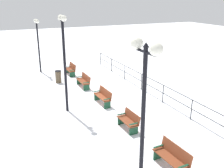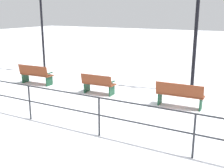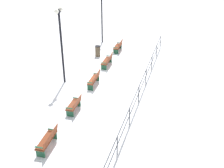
{
  "view_description": "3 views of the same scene",
  "coord_description": "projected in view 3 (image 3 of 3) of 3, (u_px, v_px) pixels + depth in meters",
  "views": [
    {
      "loc": [
        5.17,
        13.29,
        6.03
      ],
      "look_at": [
        -0.92,
        -0.34,
        1.03
      ],
      "focal_mm": 42.03,
      "sensor_mm": 36.0,
      "label": 1
    },
    {
      "loc": [
        -9.59,
        -2.46,
        3.32
      ],
      "look_at": [
        -1.79,
        1.81,
        0.99
      ],
      "focal_mm": 45.39,
      "sensor_mm": 36.0,
      "label": 2
    },
    {
      "loc": [
        -6.16,
        16.29,
        9.27
      ],
      "look_at": [
        -1.87,
        1.45,
        1.1
      ],
      "focal_mm": 45.89,
      "sensor_mm": 36.0,
      "label": 3
    }
  ],
  "objects": [
    {
      "name": "lamppost_middle",
      "position": [
        61.0,
        34.0,
        18.47
      ],
      "size": [
        0.3,
        0.91,
        5.17
      ],
      "color": "black",
      "rests_on": "ground"
    },
    {
      "name": "bench_second",
      "position": [
        108.0,
        61.0,
        22.28
      ],
      "size": [
        0.56,
        1.68,
        0.89
      ],
      "rotation": [
        0.0,
        0.0,
        0.01
      ],
      "color": "brown",
      "rests_on": "ground"
    },
    {
      "name": "trash_bin",
      "position": [
        98.0,
        51.0,
        24.09
      ],
      "size": [
        0.44,
        0.44,
        0.92
      ],
      "color": "brown",
      "rests_on": "ground"
    },
    {
      "name": "bench_fifth",
      "position": [
        48.0,
        140.0,
        13.73
      ],
      "size": [
        0.63,
        1.63,
        0.91
      ],
      "rotation": [
        0.0,
        0.0,
        0.05
      ],
      "color": "brown",
      "rests_on": "ground"
    },
    {
      "name": "lamppost_near",
      "position": [
        102.0,
        10.0,
        25.95
      ],
      "size": [
        0.31,
        1.0,
        4.33
      ],
      "color": "black",
      "rests_on": "ground"
    },
    {
      "name": "waterfront_railing",
      "position": [
        143.0,
        82.0,
        18.46
      ],
      "size": [
        0.05,
        17.65,
        1.11
      ],
      "color": "#26282D",
      "rests_on": "ground"
    },
    {
      "name": "bench_fourth",
      "position": [
        75.0,
        105.0,
        16.6
      ],
      "size": [
        0.59,
        1.38,
        0.84
      ],
      "rotation": [
        0.0,
        0.0,
        0.03
      ],
      "color": "brown",
      "rests_on": "ground"
    },
    {
      "name": "bench_nearest",
      "position": [
        119.0,
        46.0,
        25.12
      ],
      "size": [
        0.6,
        1.54,
        0.92
      ],
      "rotation": [
        0.0,
        0.0,
        0.03
      ],
      "color": "brown",
      "rests_on": "ground"
    },
    {
      "name": "bench_third",
      "position": [
        94.0,
        79.0,
        19.41
      ],
      "size": [
        0.55,
        1.66,
        0.9
      ],
      "rotation": [
        0.0,
        0.0,
        0.04
      ],
      "color": "brown",
      "rests_on": "ground"
    },
    {
      "name": "ground_plane",
      "position": [
        92.0,
        85.0,
        19.68
      ],
      "size": [
        80.0,
        80.0,
        0.0
      ],
      "primitive_type": "plane",
      "color": "white",
      "rests_on": "ground"
    }
  ]
}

